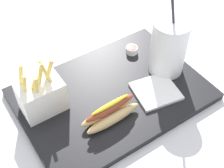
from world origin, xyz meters
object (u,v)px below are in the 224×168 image
object	(u,v)px
fries_basket	(42,96)
hot_dog_1	(110,113)
ketchup_cup_1	(132,50)
napkin_stack	(156,91)
soda_cup	(169,47)

from	to	relation	value
fries_basket	hot_dog_1	world-z (taller)	fries_basket
fries_basket	ketchup_cup_1	xyz separation A→B (m)	(-0.31, -0.05, -0.03)
fries_basket	napkin_stack	world-z (taller)	fries_basket
soda_cup	fries_basket	size ratio (longest dim) A/B	1.52
fries_basket	napkin_stack	xyz separation A→B (m)	(-0.27, 0.12, -0.04)
ketchup_cup_1	soda_cup	bearing A→B (deg)	109.47
soda_cup	hot_dog_1	size ratio (longest dim) A/B	1.52
napkin_stack	ketchup_cup_1	bearing A→B (deg)	-103.96
ketchup_cup_1	fries_basket	bearing A→B (deg)	9.12
soda_cup	ketchup_cup_1	size ratio (longest dim) A/B	6.59
hot_dog_1	ketchup_cup_1	size ratio (longest dim) A/B	4.35
soda_cup	napkin_stack	bearing A→B (deg)	35.21
soda_cup	hot_dog_1	bearing A→B (deg)	15.21
ketchup_cup_1	napkin_stack	bearing A→B (deg)	76.04
fries_basket	hot_dog_1	bearing A→B (deg)	134.94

